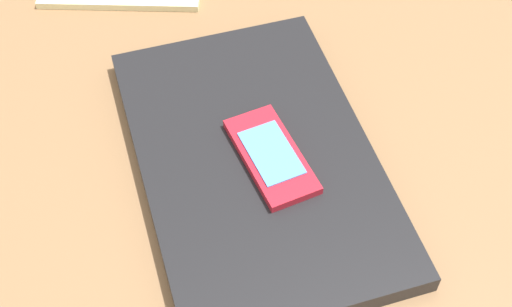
{
  "coord_description": "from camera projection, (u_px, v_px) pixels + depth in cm",
  "views": [
    {
      "loc": [
        -29.52,
        14.64,
        56.09
      ],
      "look_at": [
        8.63,
        1.92,
        5.0
      ],
      "focal_mm": 49.83,
      "sensor_mm": 36.0,
      "label": 1
    }
  ],
  "objects": [
    {
      "name": "desk_surface",
      "position": [
        307.0,
        245.0,
        0.63
      ],
      "size": [
        120.0,
        80.0,
        3.0
      ],
      "primitive_type": "cube",
      "color": "olive",
      "rests_on": "ground"
    },
    {
      "name": "laptop_closed",
      "position": [
        256.0,
        160.0,
        0.66
      ],
      "size": [
        33.88,
        21.9,
        1.97
      ],
      "primitive_type": "cube",
      "rotation": [
        0.0,
        0.0,
        -0.03
      ],
      "color": "black",
      "rests_on": "desk_surface"
    },
    {
      "name": "cell_phone_on_laptop",
      "position": [
        271.0,
        156.0,
        0.64
      ],
      "size": [
        11.26,
        6.05,
        0.96
      ],
      "color": "red",
      "rests_on": "laptop_closed"
    }
  ]
}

